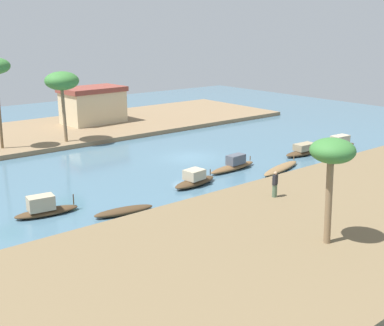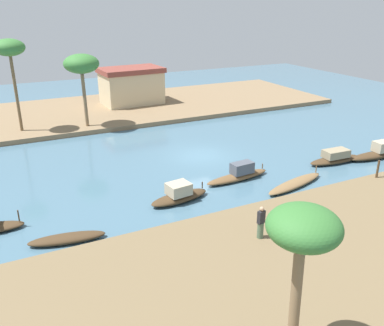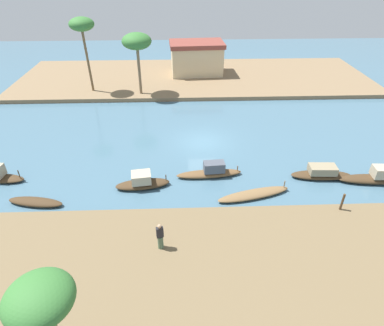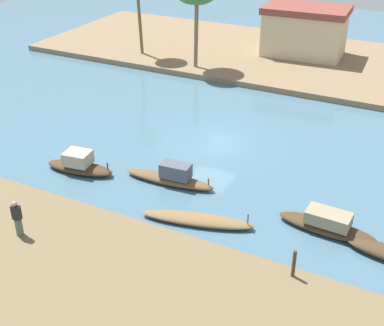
{
  "view_description": "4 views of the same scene",
  "coord_description": "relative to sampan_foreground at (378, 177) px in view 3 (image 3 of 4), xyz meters",
  "views": [
    {
      "loc": [
        -25.46,
        -31.42,
        10.61
      ],
      "look_at": [
        -2.14,
        -2.87,
        0.49
      ],
      "focal_mm": 46.49,
      "sensor_mm": 36.0,
      "label": 1
    },
    {
      "loc": [
        -13.28,
        -25.62,
        10.83
      ],
      "look_at": [
        -2.25,
        -3.09,
        0.91
      ],
      "focal_mm": 37.98,
      "sensor_mm": 36.0,
      "label": 2
    },
    {
      "loc": [
        -1.85,
        -24.26,
        13.75
      ],
      "look_at": [
        -1.09,
        -4.15,
        0.59
      ],
      "focal_mm": 30.55,
      "sensor_mm": 36.0,
      "label": 3
    },
    {
      "loc": [
        11.26,
        -24.56,
        13.6
      ],
      "look_at": [
        0.69,
        -3.7,
        0.62
      ],
      "focal_mm": 49.16,
      "sensor_mm": 36.0,
      "label": 4
    }
  ],
  "objects": [
    {
      "name": "sampan_open_hull",
      "position": [
        -16.42,
        0.05,
        -0.02
      ],
      "size": [
        3.82,
        1.66,
        1.14
      ],
      "rotation": [
        0.0,
        0.0,
        0.13
      ],
      "color": "#47331E",
      "rests_on": "river_water"
    },
    {
      "name": "sampan_near_left_bank",
      "position": [
        -23.12,
        -1.55,
        -0.24
      ],
      "size": [
        3.75,
        1.52,
        0.4
      ],
      "rotation": [
        0.0,
        0.0,
        -0.17
      ],
      "color": "#47331E",
      "rests_on": "river_water"
    },
    {
      "name": "river_water",
      "position": [
        -11.84,
        6.2,
        -0.44
      ],
      "size": [
        75.88,
        75.88,
        0.0
      ],
      "primitive_type": "plane",
      "color": "#476B7F",
      "rests_on": "ground"
    },
    {
      "name": "palm_tree_right_short",
      "position": [
        -23.52,
        17.57,
        6.87
      ],
      "size": [
        2.53,
        2.53,
        7.75
      ],
      "color": "brown",
      "rests_on": "riverbank_right"
    },
    {
      "name": "sampan_with_red_awning",
      "position": [
        -3.72,
        0.68,
        -0.06
      ],
      "size": [
        4.34,
        1.36,
        0.99
      ],
      "rotation": [
        0.0,
        0.0,
        -0.05
      ],
      "color": "#47331E",
      "rests_on": "river_water"
    },
    {
      "name": "sampan_upstream_small",
      "position": [
        -8.96,
        -1.28,
        -0.25
      ],
      "size": [
        5.13,
        2.18,
        0.82
      ],
      "rotation": [
        0.0,
        0.0,
        0.25
      ],
      "color": "brown",
      "rests_on": "river_water"
    },
    {
      "name": "palm_tree_right_tall",
      "position": [
        -18.03,
        16.77,
        5.43
      ],
      "size": [
        3.04,
        3.04,
        6.37
      ],
      "color": "#7F6647",
      "rests_on": "riverbank_right"
    },
    {
      "name": "mooring_post",
      "position": [
        -4.04,
        -3.23,
        0.57
      ],
      "size": [
        0.14,
        0.14,
        1.17
      ],
      "primitive_type": "cylinder",
      "color": "#4C3823",
      "rests_on": "riverbank_left"
    },
    {
      "name": "person_on_near_bank",
      "position": [
        -14.89,
        -5.87,
        0.73
      ],
      "size": [
        0.4,
        0.36,
        1.64
      ],
      "rotation": [
        0.0,
        0.0,
        0.23
      ],
      "color": "#4C664C",
      "rests_on": "riverbank_left"
    },
    {
      "name": "riverbank_right",
      "position": [
        -11.84,
        22.46,
        -0.22
      ],
      "size": [
        43.35,
        14.63,
        0.42
      ],
      "primitive_type": "cube",
      "color": "#846B4C",
      "rests_on": "ground"
    },
    {
      "name": "riverside_building",
      "position": [
        -11.54,
        23.41,
        1.96
      ],
      "size": [
        6.85,
        4.63,
        3.9
      ],
      "rotation": [
        0.0,
        0.0,
        0.06
      ],
      "color": "beige",
      "rests_on": "riverbank_right"
    },
    {
      "name": "sampan_with_tall_canopy",
      "position": [
        -11.62,
        1.17,
        -0.05
      ],
      "size": [
        4.78,
        1.33,
        1.14
      ],
      "rotation": [
        0.0,
        0.0,
        0.08
      ],
      "color": "brown",
      "rests_on": "river_water"
    },
    {
      "name": "palm_tree_left_near",
      "position": [
        -18.01,
        -11.97,
        4.41
      ],
      "size": [
        2.14,
        2.14,
        5.21
      ],
      "color": "#7F6647",
      "rests_on": "riverbank_left"
    },
    {
      "name": "riverbank_left",
      "position": [
        -11.84,
        -10.06,
        -0.22
      ],
      "size": [
        43.35,
        14.63,
        0.42
      ],
      "primitive_type": "cube",
      "color": "brown",
      "rests_on": "ground"
    },
    {
      "name": "sampan_foreground",
      "position": [
        0.0,
        0.0,
        0.0
      ],
      "size": [
        5.17,
        1.36,
        1.25
      ],
      "rotation": [
        0.0,
        0.0,
        -0.05
      ],
      "color": "#47331E",
      "rests_on": "river_water"
    }
  ]
}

